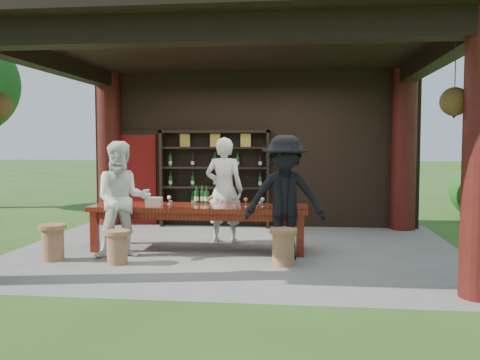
# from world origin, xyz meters

# --- Properties ---
(ground) EXTENTS (90.00, 90.00, 0.00)m
(ground) POSITION_xyz_m (0.00, 0.00, 0.00)
(ground) COLOR #2D5119
(ground) RESTS_ON ground
(pavilion) EXTENTS (7.50, 6.00, 3.60)m
(pavilion) POSITION_xyz_m (-0.01, 0.43, 2.13)
(pavilion) COLOR slate
(pavilion) RESTS_ON ground
(wine_shelf) EXTENTS (2.34, 0.36, 2.06)m
(wine_shelf) POSITION_xyz_m (-0.78, 2.45, 1.04)
(wine_shelf) COLOR black
(wine_shelf) RESTS_ON ground
(tasting_table) EXTENTS (3.61, 0.95, 0.75)m
(tasting_table) POSITION_xyz_m (-0.63, -0.05, 0.64)
(tasting_table) COLOR #5B1A0D
(tasting_table) RESTS_ON ground
(stool_near_left) EXTENTS (0.38, 0.38, 0.50)m
(stool_near_left) POSITION_xyz_m (-1.64, -1.23, 0.27)
(stool_near_left) COLOR brown
(stool_near_left) RESTS_ON ground
(stool_near_right) EXTENTS (0.41, 0.41, 0.54)m
(stool_near_right) POSITION_xyz_m (0.81, -1.03, 0.29)
(stool_near_right) COLOR brown
(stool_near_right) RESTS_ON ground
(stool_far_left) EXTENTS (0.42, 0.42, 0.55)m
(stool_far_left) POSITION_xyz_m (-2.70, -1.11, 0.29)
(stool_far_left) COLOR brown
(stool_far_left) RESTS_ON ground
(host) EXTENTS (0.73, 0.52, 1.90)m
(host) POSITION_xyz_m (-0.32, 0.70, 0.95)
(host) COLOR silver
(host) RESTS_ON ground
(guest_woman) EXTENTS (1.08, 0.97, 1.82)m
(guest_woman) POSITION_xyz_m (-1.71, -0.76, 0.91)
(guest_woman) COLOR white
(guest_woman) RESTS_ON ground
(guest_man) EXTENTS (1.27, 0.78, 1.91)m
(guest_man) POSITION_xyz_m (0.81, -0.55, 0.96)
(guest_man) COLOR black
(guest_man) RESTS_ON ground
(table_bottles) EXTENTS (0.26, 0.12, 0.31)m
(table_bottles) POSITION_xyz_m (-0.65, 0.28, 0.90)
(table_bottles) COLOR #194C1E
(table_bottles) RESTS_ON tasting_table
(table_glasses) EXTENTS (1.67, 0.31, 0.15)m
(table_glasses) POSITION_xyz_m (-0.16, -0.02, 0.82)
(table_glasses) COLOR silver
(table_glasses) RESTS_ON tasting_table
(napkin_basket) EXTENTS (0.26, 0.18, 0.14)m
(napkin_basket) POSITION_xyz_m (-1.37, -0.18, 0.82)
(napkin_basket) COLOR #BF6672
(napkin_basket) RESTS_ON tasting_table
(shrubs) EXTENTS (16.21, 8.58, 1.36)m
(shrubs) POSITION_xyz_m (3.24, 0.51, 0.55)
(shrubs) COLOR #194C14
(shrubs) RESTS_ON ground
(trees) EXTENTS (20.06, 10.32, 4.80)m
(trees) POSITION_xyz_m (3.06, 1.90, 3.37)
(trees) COLOR #3F2819
(trees) RESTS_ON ground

